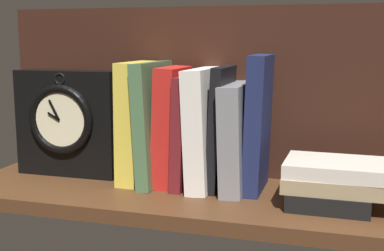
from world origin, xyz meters
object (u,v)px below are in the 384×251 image
(framed_clock, at_px, (68,122))
(book_gray_chess, at_px, (238,137))
(book_yellow_seinlanguage, at_px, (137,122))
(book_white_catcher, at_px, (205,128))
(book_black_skeptic, at_px, (221,128))
(book_green_romantic, at_px, (155,123))
(book_maroon_dawkins, at_px, (188,131))
(book_navy_bierce, at_px, (258,124))
(book_stack_side, at_px, (334,182))
(book_red_requiem, at_px, (171,126))

(framed_clock, bearing_deg, book_gray_chess, 0.26)
(book_yellow_seinlanguage, distance_m, book_white_catcher, 0.14)
(book_yellow_seinlanguage, relative_size, book_black_skeptic, 1.03)
(book_yellow_seinlanguage, height_order, book_green_romantic, same)
(book_yellow_seinlanguage, xyz_separation_m, book_gray_chess, (0.20, 0.00, -0.02))
(book_white_catcher, relative_size, book_gray_chess, 1.14)
(book_maroon_dawkins, relative_size, framed_clock, 0.97)
(book_white_catcher, height_order, book_gray_chess, book_white_catcher)
(book_green_romantic, bearing_deg, book_navy_bierce, 0.00)
(book_green_romantic, height_order, book_black_skeptic, book_green_romantic)
(book_navy_bierce, xyz_separation_m, framed_clock, (-0.39, -0.00, -0.02))
(book_stack_side, bearing_deg, book_black_skeptic, 164.99)
(book_yellow_seinlanguage, relative_size, framed_clock, 1.09)
(book_maroon_dawkins, height_order, book_gray_chess, book_maroon_dawkins)
(book_maroon_dawkins, distance_m, book_gray_chess, 0.10)
(book_yellow_seinlanguage, relative_size, book_gray_chess, 1.19)
(book_maroon_dawkins, xyz_separation_m, book_gray_chess, (0.10, 0.00, -0.01))
(book_white_catcher, bearing_deg, book_gray_chess, 0.00)
(book_white_catcher, bearing_deg, framed_clock, -179.68)
(book_red_requiem, relative_size, book_maroon_dawkins, 1.07)
(book_red_requiem, bearing_deg, book_gray_chess, 0.00)
(book_black_skeptic, bearing_deg, book_stack_side, -15.01)
(book_red_requiem, distance_m, framed_clock, 0.22)
(book_green_romantic, xyz_separation_m, book_black_skeptic, (0.13, 0.00, -0.00))
(framed_clock, bearing_deg, book_stack_side, -5.85)
(book_yellow_seinlanguage, bearing_deg, book_stack_side, -8.43)
(book_green_romantic, height_order, book_stack_side, book_green_romantic)
(book_maroon_dawkins, xyz_separation_m, framed_clock, (-0.26, -0.00, 0.00))
(book_black_skeptic, height_order, book_stack_side, book_black_skeptic)
(book_green_romantic, distance_m, book_white_catcher, 0.10)
(book_black_skeptic, bearing_deg, book_yellow_seinlanguage, 180.00)
(book_maroon_dawkins, bearing_deg, book_yellow_seinlanguage, 180.00)
(book_gray_chess, bearing_deg, book_stack_side, -17.58)
(book_maroon_dawkins, bearing_deg, book_white_catcher, 0.00)
(framed_clock, distance_m, book_stack_side, 0.54)
(book_black_skeptic, bearing_deg, book_navy_bierce, 0.00)
(book_red_requiem, bearing_deg, book_navy_bierce, 0.00)
(book_navy_bierce, relative_size, book_stack_side, 1.41)
(book_gray_chess, xyz_separation_m, book_stack_side, (0.18, -0.06, -0.06))
(book_green_romantic, relative_size, framed_clock, 1.09)
(book_maroon_dawkins, relative_size, book_white_catcher, 0.94)
(book_white_catcher, relative_size, framed_clock, 1.04)
(book_white_catcher, bearing_deg, book_stack_side, -13.09)
(book_gray_chess, bearing_deg, book_yellow_seinlanguage, 180.00)
(book_black_skeptic, relative_size, book_gray_chess, 1.16)
(book_white_catcher, xyz_separation_m, book_gray_chess, (0.06, 0.00, -0.01))
(book_red_requiem, xyz_separation_m, framed_clock, (-0.22, -0.00, -0.00))
(book_yellow_seinlanguage, height_order, book_navy_bierce, book_navy_bierce)
(book_red_requiem, height_order, framed_clock, book_red_requiem)
(book_black_skeptic, xyz_separation_m, framed_clock, (-0.32, -0.00, -0.00))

